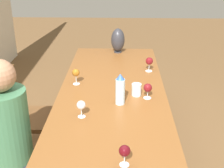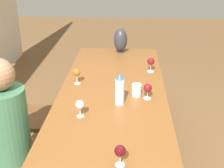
% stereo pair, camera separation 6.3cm
% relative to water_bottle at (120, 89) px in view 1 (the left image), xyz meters
% --- Properties ---
extents(dining_table, '(3.17, 0.92, 0.75)m').
position_rel_water_bottle_xyz_m(dining_table, '(-0.12, 0.07, -0.18)').
color(dining_table, brown).
rests_on(dining_table, ground_plane).
extents(water_bottle, '(0.07, 0.07, 0.25)m').
position_rel_water_bottle_xyz_m(water_bottle, '(0.00, 0.00, 0.00)').
color(water_bottle, silver).
rests_on(water_bottle, dining_table).
extents(water_tumbler, '(0.08, 0.08, 0.10)m').
position_rel_water_bottle_xyz_m(water_tumbler, '(0.16, -0.14, -0.07)').
color(water_tumbler, silver).
rests_on(water_tumbler, dining_table).
extents(vase, '(0.16, 0.16, 0.29)m').
position_rel_water_bottle_xyz_m(vase, '(1.32, 0.04, 0.02)').
color(vase, '#2D2D33').
rests_on(vase, dining_table).
extents(wine_glass_0, '(0.07, 0.07, 0.13)m').
position_rel_water_bottle_xyz_m(wine_glass_0, '(-0.76, -0.03, -0.03)').
color(wine_glass_0, silver).
rests_on(wine_glass_0, dining_table).
extents(wine_glass_2, '(0.07, 0.07, 0.13)m').
position_rel_water_bottle_xyz_m(wine_glass_2, '(-0.22, 0.28, -0.03)').
color(wine_glass_2, silver).
rests_on(wine_glass_2, dining_table).
extents(wine_glass_3, '(0.07, 0.07, 0.13)m').
position_rel_water_bottle_xyz_m(wine_glass_3, '(0.10, -0.22, -0.03)').
color(wine_glass_3, silver).
rests_on(wine_glass_3, dining_table).
extents(wine_glass_4, '(0.07, 0.07, 0.15)m').
position_rel_water_bottle_xyz_m(wine_glass_4, '(0.37, 0.40, -0.02)').
color(wine_glass_4, silver).
rests_on(wine_glass_4, dining_table).
extents(wine_glass_5, '(0.07, 0.07, 0.14)m').
position_rel_water_bottle_xyz_m(wine_glass_5, '(0.72, -0.28, -0.02)').
color(wine_glass_5, silver).
rests_on(wine_glass_5, dining_table).
extents(chair_near, '(0.44, 0.44, 0.90)m').
position_rel_water_bottle_xyz_m(chair_near, '(-0.34, 0.87, -0.38)').
color(chair_near, brown).
rests_on(chair_near, ground_plane).
extents(chair_far, '(0.44, 0.44, 0.90)m').
position_rel_water_bottle_xyz_m(chair_far, '(0.26, 0.87, -0.38)').
color(chair_far, brown).
rests_on(chair_far, ground_plane).
extents(person_near, '(0.32, 0.32, 1.23)m').
position_rel_water_bottle_xyz_m(person_near, '(-0.34, 0.78, -0.20)').
color(person_near, '#2D2D38').
rests_on(person_near, ground_plane).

